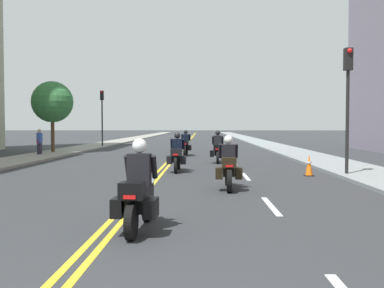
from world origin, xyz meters
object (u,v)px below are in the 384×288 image
at_px(motorcycle_1, 228,167).
at_px(street_tree_0, 52,102).
at_px(motorcycle_0, 139,195).
at_px(motorcycle_3, 218,150).
at_px(motorcycle_2, 177,155).
at_px(traffic_light_near, 348,88).
at_px(pedestrian_0, 39,142).
at_px(motorcycle_4, 186,145).
at_px(traffic_cone_2, 309,165).
at_px(traffic_light_far, 102,108).

relative_size(motorcycle_1, street_tree_0, 0.46).
relative_size(motorcycle_0, motorcycle_3, 0.93).
height_order(motorcycle_1, motorcycle_2, motorcycle_2).
relative_size(motorcycle_2, traffic_light_near, 0.49).
height_order(traffic_light_near, street_tree_0, street_tree_0).
bearing_deg(traffic_light_near, pedestrian_0, 144.87).
xyz_separation_m(motorcycle_4, traffic_light_near, (6.32, -11.36, 2.59)).
xyz_separation_m(motorcycle_1, motorcycle_4, (-1.80, 14.68, 0.00)).
distance_m(motorcycle_1, motorcycle_3, 9.48).
xyz_separation_m(motorcycle_2, motorcycle_4, (-0.01, 9.69, -0.01)).
bearing_deg(motorcycle_0, motorcycle_2, 92.77).
distance_m(motorcycle_2, traffic_cone_2, 5.20).
xyz_separation_m(traffic_light_near, pedestrian_0, (-15.28, 10.75, -2.38)).
height_order(traffic_light_far, pedestrian_0, traffic_light_far).
relative_size(motorcycle_2, traffic_cone_2, 2.82).
xyz_separation_m(traffic_light_near, traffic_light_far, (-13.95, 22.04, 0.14)).
xyz_separation_m(motorcycle_2, motorcycle_3, (1.80, 4.48, -0.00)).
bearing_deg(motorcycle_4, motorcycle_1, -81.00).
bearing_deg(pedestrian_0, traffic_light_near, 60.85).
bearing_deg(street_tree_0, motorcycle_1, -57.20).
xyz_separation_m(motorcycle_1, street_tree_0, (-10.89, 16.91, 2.82)).
bearing_deg(motorcycle_4, street_tree_0, 168.26).
bearing_deg(motorcycle_4, traffic_light_near, -58.90).
distance_m(motorcycle_0, traffic_cone_2, 10.21).
height_order(motorcycle_0, traffic_cone_2, motorcycle_0).
relative_size(motorcycle_0, motorcycle_4, 0.89).
height_order(motorcycle_0, motorcycle_1, motorcycle_0).
bearing_deg(motorcycle_1, traffic_light_far, 111.77).
height_order(motorcycle_0, pedestrian_0, pedestrian_0).
bearing_deg(pedestrian_0, street_tree_0, -171.37).
bearing_deg(motorcycle_1, street_tree_0, 124.18).
height_order(motorcycle_1, pedestrian_0, pedestrian_0).
relative_size(motorcycle_2, street_tree_0, 0.47).
bearing_deg(motorcycle_1, pedestrian_0, 128.79).
bearing_deg(traffic_light_far, traffic_cone_2, -59.89).
bearing_deg(street_tree_0, motorcycle_4, -13.75).
distance_m(traffic_cone_2, traffic_light_near, 3.14).
distance_m(motorcycle_0, motorcycle_3, 14.86).
bearing_deg(motorcycle_0, motorcycle_3, 85.98).
bearing_deg(motorcycle_2, traffic_cone_2, -14.74).
relative_size(motorcycle_0, traffic_light_far, 0.42).
xyz_separation_m(motorcycle_0, motorcycle_4, (0.09, 19.95, -0.00)).
xyz_separation_m(motorcycle_3, traffic_light_far, (-9.44, 15.88, 2.72)).
height_order(motorcycle_0, traffic_light_near, traffic_light_near).
relative_size(motorcycle_0, motorcycle_2, 0.90).
relative_size(motorcycle_0, street_tree_0, 0.42).
bearing_deg(traffic_cone_2, motorcycle_3, 118.43).
relative_size(motorcycle_3, traffic_light_near, 0.47).
bearing_deg(traffic_light_near, motorcycle_2, 165.15).
height_order(motorcycle_3, traffic_cone_2, motorcycle_3).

